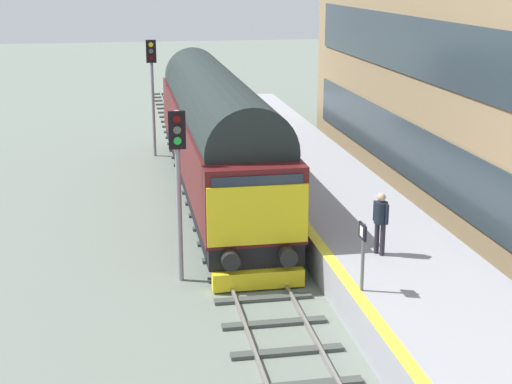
{
  "coord_description": "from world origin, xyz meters",
  "views": [
    {
      "loc": [
        -3.28,
        -22.49,
        8.04
      ],
      "look_at": [
        0.2,
        -2.81,
        2.23
      ],
      "focal_mm": 53.38,
      "sensor_mm": 36.0,
      "label": 1
    }
  ],
  "objects_px": {
    "diesel_locomotive": "(215,129)",
    "waiting_passenger": "(381,218)",
    "signal_post_mid": "(152,83)",
    "signal_post_near": "(178,174)",
    "platform_number_sign": "(363,246)"
  },
  "relations": [
    {
      "from": "diesel_locomotive",
      "to": "signal_post_near",
      "type": "xyz_separation_m",
      "value": [
        -1.95,
        -8.04,
        0.5
      ]
    },
    {
      "from": "signal_post_mid",
      "to": "waiting_passenger",
      "type": "distance_m",
      "value": 17.01
    },
    {
      "from": "signal_post_mid",
      "to": "waiting_passenger",
      "type": "bearing_deg",
      "value": -72.78
    },
    {
      "from": "diesel_locomotive",
      "to": "platform_number_sign",
      "type": "bearing_deg",
      "value": -80.81
    },
    {
      "from": "diesel_locomotive",
      "to": "waiting_passenger",
      "type": "distance_m",
      "value": 10.06
    },
    {
      "from": "signal_post_mid",
      "to": "signal_post_near",
      "type": "bearing_deg",
      "value": -90.0
    },
    {
      "from": "platform_number_sign",
      "to": "signal_post_near",
      "type": "bearing_deg",
      "value": 136.2
    },
    {
      "from": "diesel_locomotive",
      "to": "platform_number_sign",
      "type": "height_order",
      "value": "diesel_locomotive"
    },
    {
      "from": "signal_post_near",
      "to": "platform_number_sign",
      "type": "relative_size",
      "value": 2.89
    },
    {
      "from": "diesel_locomotive",
      "to": "platform_number_sign",
      "type": "relative_size",
      "value": 11.36
    },
    {
      "from": "signal_post_near",
      "to": "platform_number_sign",
      "type": "xyz_separation_m",
      "value": [
        3.85,
        -3.69,
        -0.89
      ]
    },
    {
      "from": "signal_post_near",
      "to": "platform_number_sign",
      "type": "bearing_deg",
      "value": -43.8
    },
    {
      "from": "signal_post_mid",
      "to": "platform_number_sign",
      "type": "bearing_deg",
      "value": -78.17
    },
    {
      "from": "platform_number_sign",
      "to": "waiting_passenger",
      "type": "relative_size",
      "value": 0.98
    },
    {
      "from": "signal_post_near",
      "to": "waiting_passenger",
      "type": "distance_m",
      "value": 5.34
    }
  ]
}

